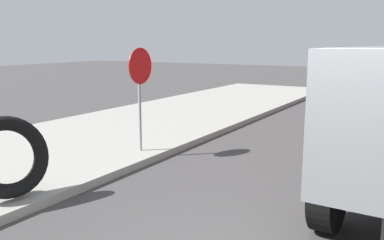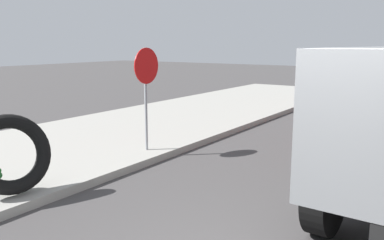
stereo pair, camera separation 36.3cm
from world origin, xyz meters
TOP-DOWN VIEW (x-y plane):
  - loose_tire at (-0.08, 4.50)m, footprint 1.36×0.90m
  - stop_sign at (3.13, 4.48)m, footprint 0.76×0.08m

SIDE VIEW (x-z plane):
  - loose_tire at x=-0.08m, z-range 0.15..1.41m
  - stop_sign at x=3.13m, z-range 0.58..2.79m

